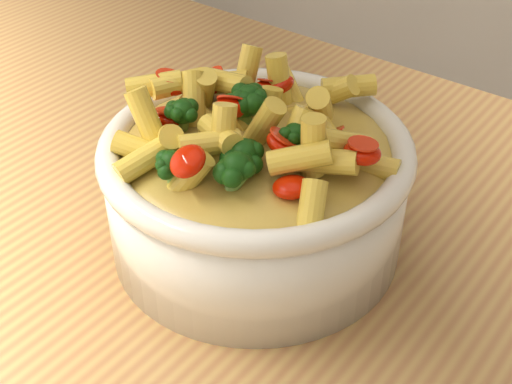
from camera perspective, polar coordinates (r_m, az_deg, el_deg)
The scene contains 3 objects.
table at distance 0.66m, azimuth -2.83°, elevation -11.98°, with size 1.20×0.80×0.90m.
serving_bowl at distance 0.57m, azimuth 0.00°, elevation 0.10°, with size 0.24×0.24×0.11m.
pasta_salad at distance 0.53m, azimuth 0.00°, elevation 5.72°, with size 0.19×0.19×0.04m.
Camera 1 is at (0.29, -0.32, 1.29)m, focal length 50.00 mm.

